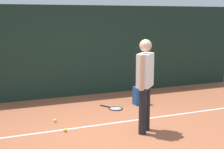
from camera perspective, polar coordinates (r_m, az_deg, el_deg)
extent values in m
plane|color=#9E5638|center=(6.24, 1.44, -9.69)|extent=(12.00, 12.00, 0.00)
cube|color=#192D23|center=(8.74, -6.63, 3.97)|extent=(10.00, 0.10, 2.38)
cube|color=white|center=(6.65, -0.25, -8.40)|extent=(9.00, 0.05, 0.00)
cylinder|color=black|center=(5.98, 5.28, -6.30)|extent=(0.14, 0.14, 0.85)
cylinder|color=black|center=(6.21, 5.90, -5.71)|extent=(0.14, 0.14, 0.85)
cube|color=white|center=(5.94, 5.71, 0.74)|extent=(0.44, 0.44, 0.60)
sphere|color=#D8A884|center=(5.88, 5.79, 4.97)|extent=(0.22, 0.22, 0.22)
cylinder|color=#D8A884|center=(5.73, 5.11, 0.30)|extent=(0.09, 0.09, 0.62)
cylinder|color=#D8A884|center=(6.15, 6.27, 0.95)|extent=(0.09, 0.09, 0.62)
cylinder|color=black|center=(7.80, -1.11, -5.50)|extent=(0.18, 0.28, 0.03)
torus|color=black|center=(7.63, 0.65, -5.87)|extent=(0.44, 0.44, 0.02)
cylinder|color=#B2B2B2|center=(7.63, 0.65, -5.87)|extent=(0.38, 0.38, 0.00)
cube|color=#1E478C|center=(8.00, 4.82, -3.61)|extent=(0.31, 0.22, 0.44)
cube|color=navy|center=(8.13, 4.31, -3.95)|extent=(0.22, 0.09, 0.20)
sphere|color=#CCE033|center=(6.82, -9.78, -7.79)|extent=(0.07, 0.07, 0.07)
sphere|color=#CCE033|center=(8.47, 4.00, -4.12)|extent=(0.07, 0.07, 0.07)
sphere|color=#CCE033|center=(6.24, -8.04, -9.44)|extent=(0.07, 0.07, 0.07)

